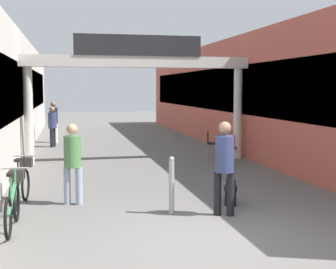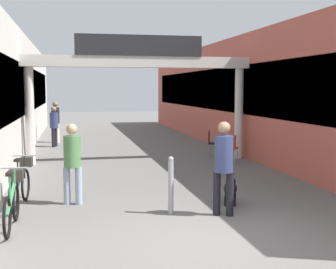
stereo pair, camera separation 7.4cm
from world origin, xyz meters
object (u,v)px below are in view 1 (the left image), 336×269
at_px(cafe_chair_red_nearer, 229,146).
at_px(bicycle_green_nearest, 13,202).
at_px(bicycle_black_second, 21,184).
at_px(cafe_chair_black_farther, 211,141).
at_px(pedestrian_with_dog, 224,162).
at_px(bollard_post_metal, 172,185).
at_px(pedestrian_carrying_crate, 54,119).
at_px(pedestrian_elderly_walking, 52,124).
at_px(pedestrian_companion, 73,159).
at_px(dog_on_leash, 231,188).

bearing_deg(cafe_chair_red_nearer, bicycle_green_nearest, -135.66).
relative_size(bicycle_green_nearest, bicycle_black_second, 1.00).
bearing_deg(cafe_chair_black_farther, bicycle_green_nearest, -128.72).
relative_size(pedestrian_with_dog, bollard_post_metal, 1.60).
height_order(pedestrian_carrying_crate, bicycle_green_nearest, pedestrian_carrying_crate).
distance_m(pedestrian_carrying_crate, pedestrian_elderly_walking, 1.50).
height_order(pedestrian_with_dog, cafe_chair_red_nearer, pedestrian_with_dog).
relative_size(pedestrian_companion, bollard_post_metal, 1.50).
xyz_separation_m(dog_on_leash, bollard_post_metal, (-1.35, -0.54, 0.23)).
height_order(bollard_post_metal, cafe_chair_red_nearer, bollard_post_metal).
height_order(dog_on_leash, bicycle_green_nearest, bicycle_green_nearest).
bearing_deg(dog_on_leash, bollard_post_metal, -158.18).
height_order(pedestrian_with_dog, bollard_post_metal, pedestrian_with_dog).
bearing_deg(pedestrian_elderly_walking, cafe_chair_red_nearer, -44.18).
relative_size(pedestrian_elderly_walking, dog_on_leash, 2.22).
bearing_deg(cafe_chair_black_farther, pedestrian_companion, -129.51).
height_order(bicycle_green_nearest, bollard_post_metal, bollard_post_metal).
bearing_deg(bicycle_black_second, bollard_post_metal, -23.69).
bearing_deg(pedestrian_carrying_crate, pedestrian_elderly_walking, -90.38).
height_order(pedestrian_with_dog, pedestrian_companion, pedestrian_with_dog).
height_order(pedestrian_companion, cafe_chair_black_farther, pedestrian_companion).
distance_m(pedestrian_elderly_walking, dog_on_leash, 10.93).
xyz_separation_m(pedestrian_companion, bollard_post_metal, (1.78, -1.12, -0.38)).
bearing_deg(cafe_chair_red_nearer, pedestrian_elderly_walking, 135.82).
bearing_deg(bicycle_green_nearest, bicycle_black_second, 90.44).
xyz_separation_m(dog_on_leash, cafe_chair_red_nearer, (1.70, 4.87, 0.22)).
bearing_deg(cafe_chair_red_nearer, bollard_post_metal, -119.46).
relative_size(pedestrian_elderly_walking, bicycle_black_second, 0.95).
bearing_deg(bicycle_green_nearest, cafe_chair_red_nearer, 44.34).
bearing_deg(pedestrian_elderly_walking, cafe_chair_black_farther, -36.94).
xyz_separation_m(pedestrian_carrying_crate, cafe_chair_black_farther, (5.32, -5.51, -0.48)).
height_order(pedestrian_carrying_crate, cafe_chair_black_farther, pedestrian_carrying_crate).
relative_size(bicycle_green_nearest, bollard_post_metal, 1.56).
height_order(pedestrian_with_dog, bicycle_green_nearest, pedestrian_with_dog).
height_order(pedestrian_carrying_crate, bollard_post_metal, pedestrian_carrying_crate).
relative_size(dog_on_leash, bollard_post_metal, 0.67).
xyz_separation_m(bicycle_black_second, bollard_post_metal, (2.79, -1.22, 0.11)).
xyz_separation_m(bicycle_black_second, cafe_chair_red_nearer, (5.85, 4.19, 0.10)).
distance_m(pedestrian_with_dog, bicycle_black_second, 4.05).
relative_size(dog_on_leash, bicycle_green_nearest, 0.43).
xyz_separation_m(bollard_post_metal, cafe_chair_black_farther, (2.88, 6.76, -0.01)).
distance_m(pedestrian_elderly_walking, bicycle_green_nearest, 11.07).
height_order(pedestrian_companion, bollard_post_metal, pedestrian_companion).
relative_size(pedestrian_with_dog, pedestrian_companion, 1.06).
xyz_separation_m(pedestrian_with_dog, bollard_post_metal, (-0.92, 0.30, -0.45)).
height_order(pedestrian_elderly_walking, bollard_post_metal, pedestrian_elderly_walking).
bearing_deg(dog_on_leash, bicycle_black_second, 170.65).
xyz_separation_m(pedestrian_with_dog, pedestrian_carrying_crate, (-3.36, 12.57, 0.02)).
bearing_deg(pedestrian_with_dog, pedestrian_elderly_walking, 106.96).
distance_m(dog_on_leash, bicycle_green_nearest, 4.21).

